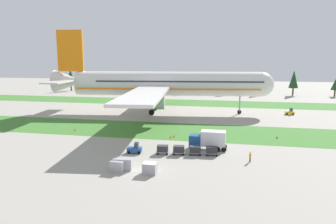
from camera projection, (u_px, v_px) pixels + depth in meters
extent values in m
plane|color=gray|center=(148.00, 172.00, 46.52)|extent=(400.00, 400.00, 0.00)
cube|color=#3D752D|center=(178.00, 131.00, 72.98)|extent=(320.00, 17.78, 0.01)
cube|color=#3D752D|center=(199.00, 103.00, 118.91)|extent=(320.00, 17.78, 0.01)
cylinder|color=silver|center=(168.00, 84.00, 95.84)|extent=(57.42, 14.08, 7.47)
sphere|color=silver|center=(261.00, 84.00, 93.51)|extent=(7.32, 7.32, 7.32)
cone|color=silver|center=(70.00, 81.00, 98.29)|extent=(10.48, 8.19, 7.10)
cube|color=orange|center=(168.00, 88.00, 96.06)|extent=(56.06, 14.07, 0.36)
cube|color=#283342|center=(179.00, 81.00, 95.39)|extent=(50.53, 13.34, 0.44)
cube|color=silver|center=(164.00, 81.00, 118.67)|extent=(13.43, 38.98, 0.67)
cylinder|color=#A3A3A8|center=(166.00, 89.00, 113.35)|extent=(6.00, 4.73, 4.11)
cube|color=silver|center=(145.00, 94.00, 73.83)|extent=(13.43, 38.98, 0.67)
cylinder|color=#A3A3A8|center=(154.00, 101.00, 79.76)|extent=(6.00, 4.73, 4.11)
cube|color=silver|center=(82.00, 78.00, 107.16)|extent=(6.64, 14.38, 0.47)
cube|color=silver|center=(59.00, 82.00, 89.12)|extent=(6.64, 14.38, 0.47)
cube|color=orange|center=(70.00, 51.00, 96.61)|extent=(8.16, 1.75, 12.70)
cylinder|color=#A3A3A8|center=(240.00, 100.00, 94.85)|extent=(0.44, 0.44, 7.43)
cylinder|color=black|center=(239.00, 112.00, 95.48)|extent=(1.24, 0.56, 1.20)
cylinder|color=#A3A3A8|center=(155.00, 97.00, 101.41)|extent=(0.44, 0.44, 7.18)
cylinder|color=black|center=(155.00, 108.00, 102.02)|extent=(1.76, 0.79, 1.70)
cylinder|color=#A3A3A8|center=(151.00, 101.00, 92.60)|extent=(0.44, 0.44, 7.18)
cylinder|color=black|center=(152.00, 112.00, 93.21)|extent=(1.76, 0.79, 1.70)
cube|color=#1E4C8E|center=(134.00, 149.00, 55.72)|extent=(2.73, 1.59, 0.77)
cube|color=#283342|center=(137.00, 145.00, 55.55)|extent=(0.82, 1.16, 0.90)
cylinder|color=black|center=(129.00, 152.00, 55.33)|extent=(0.62, 0.27, 0.60)
cylinder|color=black|center=(130.00, 150.00, 56.41)|extent=(0.62, 0.27, 0.60)
cylinder|color=black|center=(139.00, 153.00, 55.17)|extent=(0.62, 0.27, 0.60)
cylinder|color=black|center=(140.00, 151.00, 56.25)|extent=(0.62, 0.27, 0.60)
cube|color=#A3A3A8|center=(163.00, 152.00, 55.34)|extent=(2.36, 1.74, 0.10)
cube|color=#2D2D33|center=(163.00, 148.00, 55.24)|extent=(2.07, 1.53, 1.10)
cylinder|color=black|center=(158.00, 154.00, 54.77)|extent=(0.41, 0.16, 0.40)
cylinder|color=black|center=(158.00, 152.00, 56.12)|extent=(0.41, 0.16, 0.40)
cylinder|color=black|center=(167.00, 154.00, 54.63)|extent=(0.41, 0.16, 0.40)
cylinder|color=black|center=(168.00, 152.00, 55.98)|extent=(0.41, 0.16, 0.40)
cube|color=#A3A3A8|center=(179.00, 152.00, 55.10)|extent=(2.36, 1.74, 0.10)
cube|color=#2D2D33|center=(179.00, 149.00, 55.00)|extent=(2.07, 1.53, 1.10)
cylinder|color=black|center=(174.00, 154.00, 54.52)|extent=(0.41, 0.16, 0.40)
cylinder|color=black|center=(174.00, 152.00, 55.88)|extent=(0.41, 0.16, 0.40)
cylinder|color=black|center=(183.00, 154.00, 54.38)|extent=(0.41, 0.16, 0.40)
cylinder|color=black|center=(184.00, 152.00, 55.74)|extent=(0.41, 0.16, 0.40)
cube|color=#A3A3A8|center=(195.00, 153.00, 54.85)|extent=(2.36, 1.74, 0.10)
cube|color=#2D2D33|center=(195.00, 149.00, 54.75)|extent=(2.07, 1.53, 1.10)
cylinder|color=black|center=(190.00, 155.00, 54.28)|extent=(0.41, 0.16, 0.40)
cylinder|color=black|center=(190.00, 152.00, 55.63)|extent=(0.41, 0.16, 0.40)
cylinder|color=black|center=(200.00, 155.00, 54.14)|extent=(0.41, 0.16, 0.40)
cylinder|color=black|center=(200.00, 153.00, 55.49)|extent=(0.41, 0.16, 0.40)
cube|color=#A3A3A8|center=(212.00, 153.00, 54.61)|extent=(2.36, 1.74, 0.10)
cube|color=#2D2D33|center=(212.00, 150.00, 54.51)|extent=(2.07, 1.53, 1.10)
cylinder|color=black|center=(207.00, 155.00, 54.04)|extent=(0.41, 0.16, 0.40)
cylinder|color=black|center=(207.00, 153.00, 55.39)|extent=(0.41, 0.16, 0.40)
cylinder|color=black|center=(217.00, 155.00, 53.89)|extent=(0.41, 0.16, 0.40)
cylinder|color=black|center=(216.00, 153.00, 55.25)|extent=(0.41, 0.16, 0.40)
cube|color=#1E4C8E|center=(195.00, 140.00, 58.40)|extent=(2.24, 2.34, 2.20)
cube|color=#283342|center=(190.00, 138.00, 58.56)|extent=(0.12, 2.07, 0.97)
cube|color=silver|center=(213.00, 138.00, 57.58)|extent=(4.54, 2.39, 2.80)
cylinder|color=black|center=(193.00, 147.00, 57.68)|extent=(0.97, 0.32, 0.96)
cylinder|color=black|center=(195.00, 145.00, 59.60)|extent=(0.97, 0.32, 0.96)
cylinder|color=black|center=(218.00, 149.00, 56.72)|extent=(0.97, 0.32, 0.96)
cylinder|color=black|center=(218.00, 146.00, 58.64)|extent=(0.97, 0.32, 0.96)
cylinder|color=black|center=(224.00, 149.00, 56.48)|extent=(0.97, 0.32, 0.96)
cylinder|color=black|center=(224.00, 146.00, 58.40)|extent=(0.97, 0.32, 0.96)
cube|color=yellow|center=(290.00, 112.00, 94.23)|extent=(2.73, 1.60, 0.77)
cube|color=#283342|center=(291.00, 110.00, 94.06)|extent=(0.82, 1.17, 0.90)
cylinder|color=black|center=(287.00, 114.00, 93.83)|extent=(0.62, 0.27, 0.60)
cylinder|color=black|center=(286.00, 113.00, 94.91)|extent=(0.62, 0.27, 0.60)
cylinder|color=black|center=(293.00, 114.00, 93.68)|extent=(0.62, 0.27, 0.60)
cylinder|color=black|center=(292.00, 113.00, 94.76)|extent=(0.62, 0.27, 0.60)
cylinder|color=black|center=(250.00, 160.00, 50.90)|extent=(0.18, 0.18, 0.85)
cylinder|color=black|center=(250.00, 159.00, 51.10)|extent=(0.18, 0.18, 0.85)
cylinder|color=orange|center=(250.00, 155.00, 50.88)|extent=(0.36, 0.36, 0.62)
sphere|color=tan|center=(250.00, 152.00, 50.80)|extent=(0.24, 0.24, 0.24)
cylinder|color=orange|center=(250.00, 156.00, 50.67)|extent=(0.10, 0.10, 0.58)
cylinder|color=orange|center=(250.00, 155.00, 51.09)|extent=(0.10, 0.10, 0.58)
cube|color=#A3A3A8|center=(120.00, 164.00, 47.64)|extent=(2.05, 1.67, 1.75)
cube|color=#A3A3A8|center=(118.00, 166.00, 46.84)|extent=(2.13, 1.76, 1.64)
cube|color=#A3A3A8|center=(150.00, 168.00, 45.79)|extent=(2.01, 1.61, 1.63)
cube|color=#A3A3A8|center=(126.00, 164.00, 47.57)|extent=(2.12, 1.75, 1.76)
cone|color=orange|center=(171.00, 137.00, 66.35)|extent=(0.44, 0.44, 0.50)
cone|color=orange|center=(277.00, 137.00, 66.15)|extent=(0.44, 0.44, 0.63)
cone|color=orange|center=(75.00, 129.00, 73.13)|extent=(0.44, 0.44, 0.67)
cone|color=orange|center=(174.00, 136.00, 67.17)|extent=(0.44, 0.44, 0.64)
cylinder|color=#4C3823|center=(71.00, 87.00, 163.65)|extent=(0.70, 0.70, 3.75)
cone|color=#1E4223|center=(71.00, 76.00, 162.68)|extent=(4.61, 4.61, 7.62)
cylinder|color=#4C3823|center=(98.00, 88.00, 161.89)|extent=(0.70, 0.70, 3.28)
cone|color=#1E4223|center=(98.00, 78.00, 161.04)|extent=(5.83, 5.83, 6.79)
cylinder|color=#4C3823|center=(123.00, 89.00, 156.25)|extent=(0.70, 0.70, 3.16)
cone|color=#1E4223|center=(123.00, 79.00, 155.36)|extent=(6.33, 6.33, 7.31)
cylinder|color=#4C3823|center=(155.00, 89.00, 155.06)|extent=(0.70, 0.70, 3.74)
cone|color=#1E4223|center=(155.00, 78.00, 154.12)|extent=(4.69, 4.69, 7.32)
cylinder|color=#4C3823|center=(188.00, 91.00, 151.27)|extent=(0.70, 0.70, 2.53)
cone|color=#1E4223|center=(188.00, 80.00, 150.40)|extent=(6.06, 6.06, 7.70)
cylinder|color=#4C3823|center=(226.00, 92.00, 146.24)|extent=(0.70, 0.70, 2.66)
cone|color=#1E4223|center=(226.00, 83.00, 145.51)|extent=(5.33, 5.33, 5.97)
cylinder|color=#4C3823|center=(259.00, 92.00, 144.45)|extent=(0.70, 0.70, 2.80)
cone|color=#1E4223|center=(259.00, 82.00, 143.63)|extent=(4.24, 4.24, 6.91)
cylinder|color=#4C3823|center=(293.00, 92.00, 142.82)|extent=(0.70, 0.70, 3.51)
cone|color=#1E4223|center=(294.00, 79.00, 141.85)|extent=(4.18, 4.18, 7.97)
cylinder|color=#4C3823|center=(335.00, 93.00, 139.66)|extent=(0.70, 0.70, 2.90)
cone|color=#1E4223|center=(336.00, 84.00, 138.97)|extent=(3.78, 3.78, 5.18)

